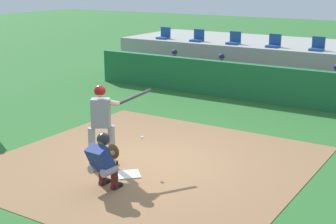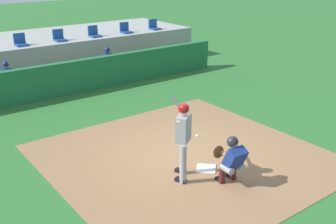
{
  "view_description": "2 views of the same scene",
  "coord_description": "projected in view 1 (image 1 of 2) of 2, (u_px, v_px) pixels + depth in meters",
  "views": [
    {
      "loc": [
        5.68,
        -8.28,
        3.9
      ],
      "look_at": [
        0.0,
        0.7,
        1.0
      ],
      "focal_mm": 52.66,
      "sensor_mm": 36.0,
      "label": 1
    },
    {
      "loc": [
        -5.86,
        -7.08,
        4.69
      ],
      "look_at": [
        0.0,
        0.7,
        1.0
      ],
      "focal_mm": 43.72,
      "sensor_mm": 36.0,
      "label": 2
    }
  ],
  "objects": [
    {
      "name": "dugout_bench",
      "position": [
        275.0,
        90.0,
        16.77
      ],
      "size": [
        11.8,
        0.44,
        0.45
      ],
      "primitive_type": "cube",
      "color": "olive",
      "rests_on": "ground"
    },
    {
      "name": "ground_plane",
      "position": [
        151.0,
        163.0,
        10.71
      ],
      "size": [
        80.0,
        80.0,
        0.0
      ],
      "primitive_type": "plane",
      "color": "#2D6B2D"
    },
    {
      "name": "dugout_player_1",
      "position": [
        220.0,
        71.0,
        17.56
      ],
      "size": [
        0.49,
        0.7,
        1.3
      ],
      "color": "#939399",
      "rests_on": "ground"
    },
    {
      "name": "home_plate",
      "position": [
        129.0,
        174.0,
        10.05
      ],
      "size": [
        0.62,
        0.62,
        0.02
      ],
      "primitive_type": "cube",
      "rotation": [
        0.0,
        0.0,
        0.79
      ],
      "color": "white",
      "rests_on": "dirt_infield"
    },
    {
      "name": "dirt_infield",
      "position": [
        151.0,
        163.0,
        10.71
      ],
      "size": [
        6.4,
        6.4,
        0.01
      ],
      "primitive_type": "cube",
      "color": "#936B47",
      "rests_on": "ground"
    },
    {
      "name": "dugout_wall",
      "position": [
        264.0,
        84.0,
        15.85
      ],
      "size": [
        13.0,
        0.3,
        1.2
      ],
      "primitive_type": "cube",
      "color": "#1E6638",
      "rests_on": "ground"
    },
    {
      "name": "stadium_seat_0",
      "position": [
        164.0,
        36.0,
        20.89
      ],
      "size": [
        0.46,
        0.46,
        0.48
      ],
      "color": "#1E478C",
      "rests_on": "stands_platform"
    },
    {
      "name": "dugout_player_2",
      "position": [
        335.0,
        84.0,
        15.48
      ],
      "size": [
        0.49,
        0.7,
        1.3
      ],
      "color": "#939399",
      "rests_on": "ground"
    },
    {
      "name": "stadium_seat_2",
      "position": [
        234.0,
        41.0,
        19.21
      ],
      "size": [
        0.46,
        0.46,
        0.48
      ],
      "color": "#1E478C",
      "rests_on": "stands_platform"
    },
    {
      "name": "dugout_player_0",
      "position": [
        173.0,
        66.0,
        18.58
      ],
      "size": [
        0.49,
        0.7,
        1.3
      ],
      "color": "#939399",
      "rests_on": "ground"
    },
    {
      "name": "catcher_crouched",
      "position": [
        104.0,
        159.0,
        9.27
      ],
      "size": [
        0.5,
        1.57,
        1.13
      ],
      "color": "gray",
      "rests_on": "ground"
    },
    {
      "name": "stadium_seat_4",
      "position": [
        317.0,
        47.0,
        17.53
      ],
      "size": [
        0.46,
        0.46,
        0.48
      ],
      "color": "#1E478C",
      "rests_on": "stands_platform"
    },
    {
      "name": "batter_at_plate",
      "position": [
        102.0,
        121.0,
        10.17
      ],
      "size": [
        0.79,
        1.32,
        1.8
      ],
      "color": "#99999E",
      "rests_on": "ground"
    },
    {
      "name": "stadium_seat_1",
      "position": [
        198.0,
        38.0,
        20.05
      ],
      "size": [
        0.46,
        0.46,
        0.48
      ],
      "color": "#1E478C",
      "rests_on": "stands_platform"
    },
    {
      "name": "stands_platform",
      "position": [
        306.0,
        62.0,
        19.41
      ],
      "size": [
        15.0,
        4.4,
        1.4
      ],
      "primitive_type": "cube",
      "color": "#9E9E99",
      "rests_on": "ground"
    },
    {
      "name": "stadium_seat_3",
      "position": [
        274.0,
        43.0,
        18.37
      ],
      "size": [
        0.46,
        0.46,
        0.48
      ],
      "color": "#1E478C",
      "rests_on": "stands_platform"
    }
  ]
}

